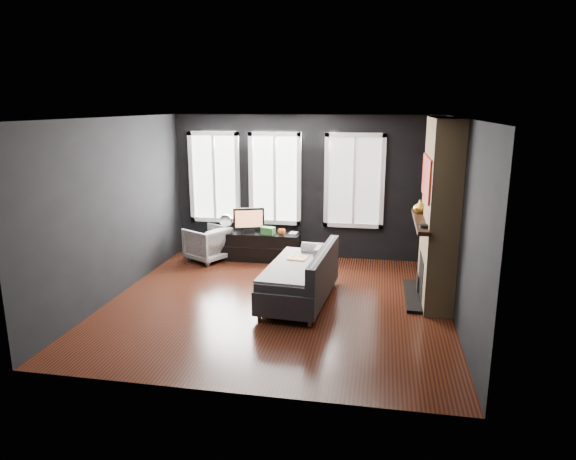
% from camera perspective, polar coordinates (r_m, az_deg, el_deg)
% --- Properties ---
extents(floor, '(5.00, 5.00, 0.00)m').
position_cam_1_polar(floor, '(7.73, -1.14, -8.08)').
color(floor, black).
rests_on(floor, ground).
extents(ceiling, '(5.00, 5.00, 0.00)m').
position_cam_1_polar(ceiling, '(7.17, -1.25, 12.37)').
color(ceiling, white).
rests_on(ceiling, ground).
extents(wall_back, '(5.00, 0.02, 2.70)m').
position_cam_1_polar(wall_back, '(9.75, 1.76, 4.77)').
color(wall_back, black).
rests_on(wall_back, ground).
extents(wall_left, '(0.02, 5.00, 2.70)m').
position_cam_1_polar(wall_left, '(8.20, -18.59, 2.33)').
color(wall_left, black).
rests_on(wall_left, ground).
extents(wall_right, '(0.02, 5.00, 2.70)m').
position_cam_1_polar(wall_right, '(7.27, 18.51, 0.93)').
color(wall_right, black).
rests_on(wall_right, ground).
extents(windows, '(4.00, 0.16, 1.76)m').
position_cam_1_polar(windows, '(9.68, -0.91, 10.84)').
color(windows, white).
rests_on(windows, wall_back).
extents(fireplace, '(0.70, 1.62, 2.70)m').
position_cam_1_polar(fireplace, '(7.82, 16.48, 1.96)').
color(fireplace, '#93724C').
rests_on(fireplace, floor).
extents(sofa, '(1.10, 1.98, 0.82)m').
position_cam_1_polar(sofa, '(7.67, 1.27, -4.98)').
color(sofa, black).
rests_on(sofa, floor).
extents(stripe_pillow, '(0.10, 0.34, 0.33)m').
position_cam_1_polar(stripe_pillow, '(7.88, 3.34, -3.10)').
color(stripe_pillow, gray).
rests_on(stripe_pillow, sofa).
extents(armchair, '(0.90, 0.92, 0.71)m').
position_cam_1_polar(armchair, '(9.78, -8.91, -1.33)').
color(armchair, white).
rests_on(armchair, floor).
extents(media_console, '(1.54, 0.51, 0.53)m').
position_cam_1_polar(media_console, '(9.75, -3.17, -1.80)').
color(media_console, black).
rests_on(media_console, floor).
extents(monitor, '(0.60, 0.32, 0.53)m').
position_cam_1_polar(monitor, '(9.66, -4.38, 1.28)').
color(monitor, black).
rests_on(monitor, media_console).
extents(desk_fan, '(0.26, 0.26, 0.34)m').
position_cam_1_polar(desk_fan, '(9.78, -6.91, 0.80)').
color(desk_fan, '#A2A2A2').
rests_on(desk_fan, media_console).
extents(mug, '(0.15, 0.12, 0.14)m').
position_cam_1_polar(mug, '(9.50, -0.72, -0.12)').
color(mug, orange).
rests_on(mug, media_console).
extents(book, '(0.15, 0.03, 0.20)m').
position_cam_1_polar(book, '(9.61, 0.19, 0.24)').
color(book, '#B4AA8B').
rests_on(book, media_console).
extents(storage_box, '(0.27, 0.20, 0.13)m').
position_cam_1_polar(storage_box, '(9.56, -2.23, -0.07)').
color(storage_box, '#306E31').
rests_on(storage_box, media_console).
extents(mantel_vase, '(0.22, 0.23, 0.20)m').
position_cam_1_polar(mantel_vase, '(8.24, 14.44, 2.53)').
color(mantel_vase, yellow).
rests_on(mantel_vase, fireplace).
extents(mantel_clock, '(0.17, 0.17, 0.04)m').
position_cam_1_polar(mantel_clock, '(7.28, 14.90, 0.42)').
color(mantel_clock, black).
rests_on(mantel_clock, fireplace).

